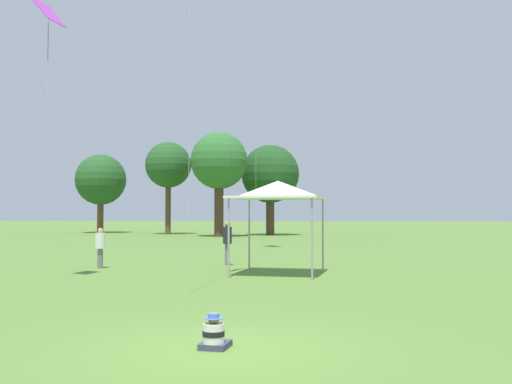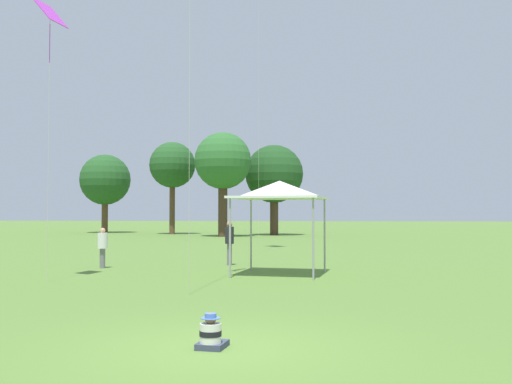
% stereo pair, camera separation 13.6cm
% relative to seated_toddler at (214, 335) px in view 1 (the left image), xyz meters
% --- Properties ---
extents(ground_plane, '(300.00, 300.00, 0.00)m').
position_rel_seated_toddler_xyz_m(ground_plane, '(0.16, -0.01, -0.23)').
color(ground_plane, '#567A33').
extents(seated_toddler, '(0.50, 0.59, 0.59)m').
position_rel_seated_toddler_xyz_m(seated_toddler, '(0.00, 0.00, 0.00)').
color(seated_toddler, '#383D56').
rests_on(seated_toddler, ground).
extents(person_standing_1, '(0.48, 0.48, 1.60)m').
position_rel_seated_toddler_xyz_m(person_standing_1, '(-6.92, 13.44, 0.71)').
color(person_standing_1, slate).
rests_on(person_standing_1, ground).
extents(person_standing_3, '(0.40, 0.40, 1.84)m').
position_rel_seated_toddler_xyz_m(person_standing_3, '(-2.10, 15.32, 0.87)').
color(person_standing_3, slate).
rests_on(person_standing_3, ground).
extents(canopy_tent, '(3.55, 3.55, 3.35)m').
position_rel_seated_toddler_xyz_m(canopy_tent, '(0.28, 11.66, 2.77)').
color(canopy_tent, white).
rests_on(canopy_tent, ground).
extents(kite_2, '(0.87, 1.14, 9.07)m').
position_rel_seated_toddler_xyz_m(kite_2, '(-6.94, 8.67, 8.22)').
color(kite_2, '#B738C6').
rests_on(kite_2, ground).
extents(distant_tree_0, '(5.74, 5.74, 8.92)m').
position_rel_seated_toddler_xyz_m(distant_tree_0, '(-2.94, 49.19, 5.76)').
color(distant_tree_0, '#473323').
rests_on(distant_tree_0, ground).
extents(distant_tree_1, '(5.28, 5.28, 9.68)m').
position_rel_seated_toddler_xyz_m(distant_tree_1, '(-7.37, 45.03, 6.69)').
color(distant_tree_1, '#473323').
rests_on(distant_tree_1, ground).
extents(distant_tree_2, '(5.58, 5.58, 8.67)m').
position_rel_seated_toddler_xyz_m(distant_tree_2, '(-22.14, 54.27, 5.60)').
color(distant_tree_2, brown).
rests_on(distant_tree_2, ground).
extents(distant_tree_3, '(4.75, 4.75, 9.54)m').
position_rel_seated_toddler_xyz_m(distant_tree_3, '(-13.64, 50.81, 6.86)').
color(distant_tree_3, brown).
rests_on(distant_tree_3, ground).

